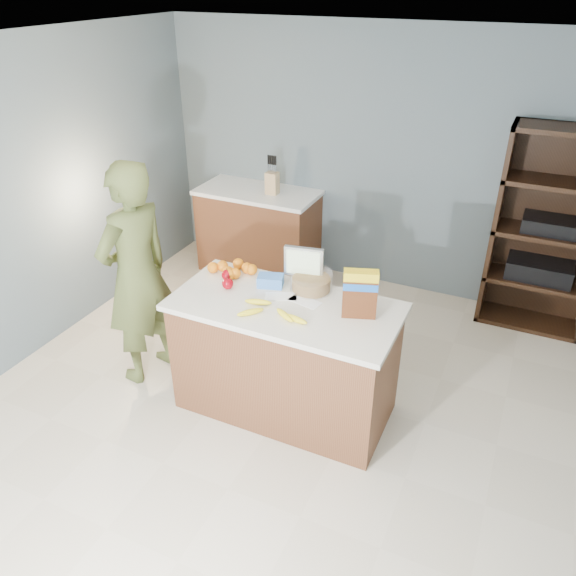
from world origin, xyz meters
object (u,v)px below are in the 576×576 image
at_px(cereal_box, 360,290).
at_px(tv, 304,264).
at_px(shelving_unit, 547,235).
at_px(person, 137,276).
at_px(counter_peninsula, 285,362).

bearing_deg(cereal_box, tv, 153.41).
relative_size(shelving_unit, person, 1.02).
bearing_deg(cereal_box, counter_peninsula, -172.10).
xyz_separation_m(counter_peninsula, tv, (-0.00, 0.32, 0.64)).
xyz_separation_m(counter_peninsula, person, (-1.19, -0.06, 0.46)).
height_order(counter_peninsula, person, person).
relative_size(counter_peninsula, shelving_unit, 0.87).
bearing_deg(tv, counter_peninsula, -89.53).
relative_size(counter_peninsula, tv, 5.53).
height_order(shelving_unit, cereal_box, shelving_unit).
bearing_deg(person, shelving_unit, 137.88).
height_order(counter_peninsula, cereal_box, cereal_box).
height_order(tv, cereal_box, cereal_box).
bearing_deg(counter_peninsula, cereal_box, 7.90).
distance_m(tv, cereal_box, 0.56).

